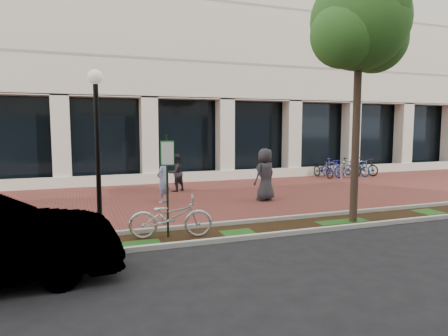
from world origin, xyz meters
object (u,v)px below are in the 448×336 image
object	(u,v)px
pedestrian_right	(265,175)
street_tree	(360,28)
bollard	(341,172)
parking_sign	(167,173)
pedestrian_mid	(176,173)
pedestrian_left	(163,180)
bike_rack_cluster	(344,168)
lamppost	(97,145)
locked_bicycle	(171,217)

from	to	relation	value
pedestrian_right	street_tree	bearing A→B (deg)	80.63
street_tree	bollard	size ratio (longest dim) A/B	8.33
parking_sign	pedestrian_mid	distance (m)	7.24
pedestrian_left	bike_rack_cluster	xyz separation A→B (m)	(11.00, 4.07, -0.36)
street_tree	pedestrian_left	size ratio (longest dim) A/B	4.18
parking_sign	lamppost	xyz separation A→B (m)	(-1.61, 0.53, 0.71)
bollard	bike_rack_cluster	distance (m)	1.69
parking_sign	locked_bicycle	xyz separation A→B (m)	(0.06, -0.06, -1.10)
parking_sign	pedestrian_right	world-z (taller)	parking_sign
parking_sign	bike_rack_cluster	size ratio (longest dim) A/B	0.73
pedestrian_mid	parking_sign	bearing A→B (deg)	46.14
pedestrian_left	bike_rack_cluster	distance (m)	11.74
street_tree	locked_bicycle	size ratio (longest dim) A/B	3.43
pedestrian_right	bike_rack_cluster	bearing A→B (deg)	-169.32
street_tree	pedestrian_mid	world-z (taller)	street_tree
parking_sign	pedestrian_left	xyz separation A→B (m)	(0.84, 4.60, -0.79)
bollard	bike_rack_cluster	bearing A→B (deg)	48.13
lamppost	pedestrian_mid	bearing A→B (deg)	61.67
lamppost	locked_bicycle	distance (m)	2.53
street_tree	bollard	distance (m)	10.55
pedestrian_left	pedestrian_right	xyz separation A→B (m)	(3.68, -0.89, 0.14)
locked_bicycle	bike_rack_cluster	world-z (taller)	locked_bicycle
parking_sign	pedestrian_left	distance (m)	4.75
pedestrian_right	lamppost	bearing A→B (deg)	3.98
bollard	pedestrian_mid	bearing A→B (deg)	-177.01
parking_sign	street_tree	distance (m)	6.74
street_tree	pedestrian_left	distance (m)	8.17
pedestrian_right	locked_bicycle	bearing A→B (deg)	16.73
lamppost	street_tree	world-z (taller)	street_tree
parking_sign	bike_rack_cluster	bearing A→B (deg)	44.71
locked_bicycle	parking_sign	bearing A→B (deg)	57.17
locked_bicycle	lamppost	bearing A→B (deg)	82.40
parking_sign	pedestrian_right	bearing A→B (deg)	47.87
lamppost	bike_rack_cluster	xyz separation A→B (m)	(13.45, 8.15, -1.86)
parking_sign	locked_bicycle	distance (m)	1.10
pedestrian_left	bollard	xyz separation A→B (m)	(9.87, 2.81, -0.42)
parking_sign	pedestrian_mid	size ratio (longest dim) A/B	1.62
pedestrian_mid	bollard	world-z (taller)	pedestrian_mid
locked_bicycle	pedestrian_mid	size ratio (longest dim) A/B	1.29
locked_bicycle	pedestrian_mid	bearing A→B (deg)	-2.60
bike_rack_cluster	pedestrian_mid	bearing A→B (deg)	-177.96
bollard	locked_bicycle	bearing A→B (deg)	-144.95
bollard	bike_rack_cluster	size ratio (longest dim) A/B	0.24
locked_bicycle	bike_rack_cluster	bearing A→B (deg)	-41.67
lamppost	locked_bicycle	xyz separation A→B (m)	(1.67, -0.59, -1.81)
lamppost	street_tree	distance (m)	7.82
street_tree	pedestrian_right	world-z (taller)	street_tree
locked_bicycle	bollard	distance (m)	13.01
parking_sign	locked_bicycle	size ratio (longest dim) A/B	1.26
locked_bicycle	bike_rack_cluster	xyz separation A→B (m)	(11.78, 8.73, -0.06)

